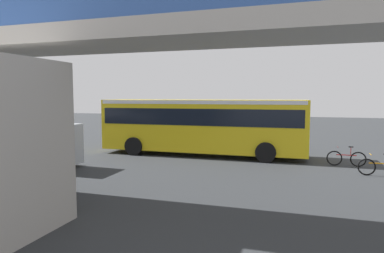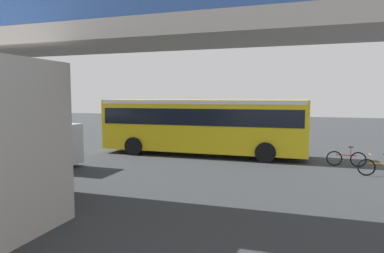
# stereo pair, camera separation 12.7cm
# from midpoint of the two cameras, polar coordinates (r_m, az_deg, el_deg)

# --- Properties ---
(ground) EXTENTS (80.00, 80.00, 0.00)m
(ground) POSITION_cam_midpoint_polar(r_m,az_deg,el_deg) (20.68, 0.68, -4.20)
(ground) COLOR #2D3033
(city_bus) EXTENTS (11.54, 2.85, 3.15)m
(city_bus) POSITION_cam_midpoint_polar(r_m,az_deg,el_deg) (19.19, 1.91, 0.75)
(city_bus) COLOR yellow
(city_bus) RESTS_ON ground
(parked_van) EXTENTS (4.80, 2.17, 2.05)m
(parked_van) POSITION_cam_midpoint_polar(r_m,az_deg,el_deg) (17.73, -25.84, -2.38)
(parked_van) COLOR #B7BCC6
(parked_van) RESTS_ON ground
(bicycle_orange) EXTENTS (1.77, 0.44, 0.96)m
(bicycle_orange) POSITION_cam_midpoint_polar(r_m,az_deg,el_deg) (16.20, 29.42, -6.08)
(bicycle_orange) COLOR black
(bicycle_orange) RESTS_ON ground
(bicycle_red) EXTENTS (1.77, 0.44, 0.96)m
(bicycle_red) POSITION_cam_midpoint_polar(r_m,az_deg,el_deg) (17.78, 24.79, -4.95)
(bicycle_red) COLOR black
(bicycle_red) RESTS_ON ground
(pedestrian) EXTENTS (0.38, 0.38, 1.79)m
(pedestrian) POSITION_cam_midpoint_polar(r_m,az_deg,el_deg) (21.43, -22.43, -1.86)
(pedestrian) COLOR #2D2D38
(pedestrian) RESTS_ON ground
(traffic_sign) EXTENTS (0.08, 0.60, 2.80)m
(traffic_sign) POSITION_cam_midpoint_polar(r_m,az_deg,el_deg) (24.55, 11.92, 1.58)
(traffic_sign) COLOR slate
(traffic_sign) RESTS_ON ground
(lane_dash_leftmost) EXTENTS (2.00, 0.20, 0.01)m
(lane_dash_leftmost) POSITION_cam_midpoint_polar(r_m,az_deg,el_deg) (21.87, 12.35, -3.80)
(lane_dash_leftmost) COLOR silver
(lane_dash_leftmost) RESTS_ON ground
(lane_dash_left) EXTENTS (2.00, 0.20, 0.01)m
(lane_dash_left) POSITION_cam_midpoint_polar(r_m,az_deg,el_deg) (22.59, 2.17, -3.41)
(lane_dash_left) COLOR silver
(lane_dash_left) RESTS_ON ground
(lane_dash_centre) EXTENTS (2.00, 0.20, 0.01)m
(lane_dash_centre) POSITION_cam_midpoint_polar(r_m,az_deg,el_deg) (23.96, -7.10, -2.96)
(lane_dash_centre) COLOR silver
(lane_dash_centre) RESTS_ON ground
(pedestrian_overpass) EXTENTS (28.78, 2.60, 6.34)m
(pedestrian_overpass) POSITION_cam_midpoint_polar(r_m,az_deg,el_deg) (10.64, -17.01, 12.14)
(pedestrian_overpass) COLOR #B2ADA5
(pedestrian_overpass) RESTS_ON ground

